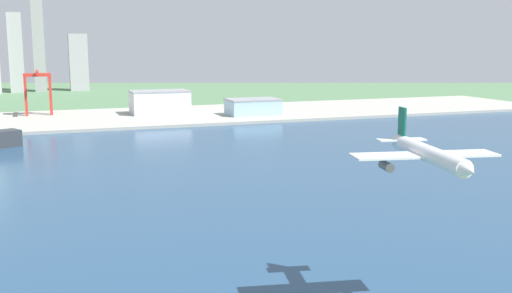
# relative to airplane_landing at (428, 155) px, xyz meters

# --- Properties ---
(ground_plane) EXTENTS (2400.00, 2400.00, 0.00)m
(ground_plane) POSITION_rel_airplane_landing_xyz_m (-19.70, 222.07, -39.74)
(ground_plane) COLOR #4F7550
(water_bay) EXTENTS (840.00, 360.00, 0.15)m
(water_bay) POSITION_rel_airplane_landing_xyz_m (-19.70, 162.07, -39.67)
(water_bay) COLOR navy
(water_bay) RESTS_ON ground
(industrial_pier) EXTENTS (840.00, 140.00, 2.50)m
(industrial_pier) POSITION_rel_airplane_landing_xyz_m (-19.70, 412.07, -38.49)
(industrial_pier) COLOR #A3A398
(industrial_pier) RESTS_ON ground
(airplane_landing) EXTENTS (35.28, 39.78, 13.01)m
(airplane_landing) POSITION_rel_airplane_landing_xyz_m (0.00, 0.00, 0.00)
(airplane_landing) COLOR silver
(port_crane_red) EXTENTS (22.87, 38.05, 39.39)m
(port_crane_red) POSITION_rel_airplane_landing_xyz_m (-82.22, 445.48, -9.24)
(port_crane_red) COLOR #B72D23
(port_crane_red) RESTS_ON industrial_pier
(warehouse_main) EXTENTS (51.57, 31.40, 20.74)m
(warehouse_main) POSITION_rel_airplane_landing_xyz_m (20.21, 422.35, -26.85)
(warehouse_main) COLOR silver
(warehouse_main) RESTS_ON industrial_pier
(warehouse_annex) EXTENTS (45.49, 29.69, 14.20)m
(warehouse_annex) POSITION_rel_airplane_landing_xyz_m (95.62, 384.45, -30.12)
(warehouse_annex) COLOR #99BCD1
(warehouse_annex) RESTS_ON industrial_pier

